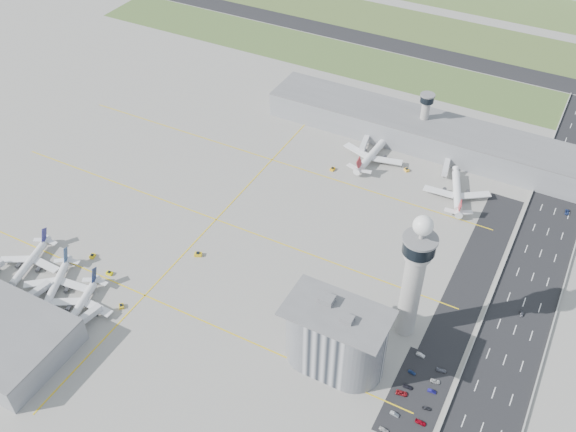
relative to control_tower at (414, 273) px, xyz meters
The scene contains 46 objects.
ground 80.47m from the control_tower, behind, with size 1000.00×1000.00×0.00m, color #9D9A92.
grass_strip_0 238.28m from the control_tower, 112.98° to the left, with size 480.00×50.00×0.08m, color #445F2D.
grass_strip_1 308.14m from the control_tower, 107.49° to the left, with size 480.00×60.00×0.08m, color #516931.
runway 272.40m from the control_tower, 109.91° to the left, with size 480.00×22.00×0.10m, color black.
highway 56.01m from the control_tower, 10.54° to the right, with size 28.00×500.00×0.10m, color black.
barrier_left 45.73m from the control_tower, 15.42° to the right, with size 0.60×500.00×1.20m, color #9E9E99.
barrier_right 67.08m from the control_tower, ahead, with size 0.60×500.00×1.20m, color #9E9E99.
landside_road 43.28m from the control_tower, 45.00° to the right, with size 18.00×260.00×0.08m, color black.
parking_lot 48.79m from the control_tower, 61.93° to the right, with size 20.00×44.00×0.10m, color black.
taxiway_line_h_0 123.35m from the control_tower, 161.26° to the right, with size 260.00×0.60×0.01m, color yellow.
taxiway_line_h_1 119.40m from the control_tower, 168.89° to the left, with size 260.00×0.60×0.01m, color yellow.
taxiway_line_h_2 143.16m from the control_tower, 143.79° to the left, with size 260.00×0.60×0.01m, color yellow.
taxiway_line_v 119.40m from the control_tower, 168.89° to the left, with size 0.60×260.00×0.01m, color yellow.
control_tower is the anchor object (origin of this frame).
secondary_tower 148.97m from the control_tower, 106.48° to the left, with size 8.60×8.60×31.90m.
admin_building 41.10m from the control_tower, 123.70° to the right, with size 42.00×24.00×33.50m.
terminal_pier 146.15m from the control_tower, 102.88° to the left, with size 210.00×32.00×15.80m.
airplane_near_a 181.31m from the control_tower, 163.86° to the right, with size 36.98×31.43×10.35m, color white, non-canonical shape.
airplane_near_b 162.60m from the control_tower, 160.12° to the right, with size 36.67×31.17×10.27m, color white, non-canonical shape.
airplane_near_c 147.34m from the control_tower, 155.88° to the right, with size 36.71×31.20×10.28m, color white, non-canonical shape.
airplane_far_a 130.21m from the control_tower, 118.56° to the left, with size 44.04×37.43×12.33m, color white, non-canonical shape.
airplane_far_b 104.89m from the control_tower, 94.13° to the left, with size 42.99×36.54×12.04m, color white, non-canonical shape.
jet_bridge_near_1 172.69m from the control_tower, 156.00° to the right, with size 14.00×3.00×5.70m, color silver, non-canonical shape.
jet_bridge_near_2 146.36m from the control_tower, 151.10° to the right, with size 14.00×3.00×5.70m, color silver, non-canonical shape.
jet_bridge_far_0 145.99m from the control_tower, 119.45° to the left, with size 14.00×3.00×5.70m, color silver, non-canonical shape.
jet_bridge_far_1 129.66m from the control_tower, 99.16° to the left, with size 14.00×3.00×5.70m, color silver, non-canonical shape.
tug_0 156.82m from the control_tower, 168.74° to the right, with size 2.06×3.00×1.74m, color yellow, non-canonical shape.
tug_1 143.81m from the control_tower, 165.47° to the right, with size 1.99×2.90×1.68m, color #EADA00, non-canonical shape.
tug_2 131.12m from the control_tower, 157.39° to the right, with size 1.98×2.88×1.68m, color gold, non-canonical shape.
tug_3 110.54m from the control_tower, behind, with size 2.43×3.53×2.05m, color yellow, non-canonical shape.
tug_4 122.72m from the control_tower, 130.48° to the left, with size 2.05×2.98×1.73m, color #F7AC0D, non-canonical shape.
tug_5 120.54m from the control_tower, 109.62° to the left, with size 2.04×2.96×1.72m, color yellow, non-canonical shape.
car_lot_0 61.76m from the control_tower, 78.33° to the right, with size 1.53×3.81×1.30m, color #BDBDBD.
car_lot_1 55.55m from the control_tower, 74.56° to the right, with size 1.29×3.70×1.22m, color #8D949B.
car_lot_2 48.09m from the control_tower, 71.38° to the right, with size 2.18×4.73×1.32m, color maroon.
car_lot_3 45.91m from the control_tower, 66.93° to the right, with size 1.63×4.02×1.17m, color black.
car_lot_4 41.59m from the control_tower, 61.88° to the right, with size 1.34×3.33×1.14m, color navy.
car_lot_5 37.70m from the control_tower, 43.45° to the right, with size 1.33×3.82×1.26m, color silver.
car_lot_7 57.55m from the control_tower, 61.93° to the right, with size 1.73×4.25×1.23m, color maroon.
car_lot_8 52.87m from the control_tower, 57.07° to the right, with size 1.35×3.34×1.14m, color #24252B.
car_lot_9 47.67m from the control_tower, 50.24° to the right, with size 1.22×3.51×1.16m, color navy.
car_lot_10 45.00m from the control_tower, 44.18° to the right, with size 1.85×4.01×1.11m, color silver.
car_lot_11 42.82m from the control_tower, 33.07° to the right, with size 1.65×4.06×1.18m, color slate.
car_hw_1 64.21m from the control_tower, 36.57° to the left, with size 1.24×3.56×1.17m, color black.
car_hw_2 128.51m from the control_tower, 66.77° to the left, with size 2.12×4.59×1.28m, color navy.
car_hw_4 179.66m from the control_tower, 78.33° to the left, with size 1.33×3.30×1.13m, color #A4A5AD.
Camera 1 is at (111.55, -173.91, 221.10)m, focal length 40.00 mm.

